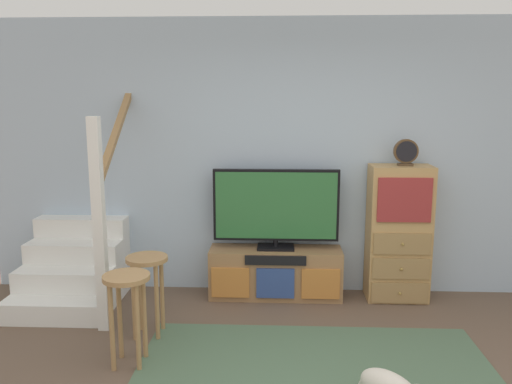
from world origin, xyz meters
TOP-DOWN VIEW (x-y plane):
  - back_wall at (0.00, 2.46)m, footprint 6.40×0.12m
  - area_rug at (0.00, 0.60)m, footprint 2.60×1.80m
  - media_console at (-0.30, 2.19)m, footprint 1.29×0.38m
  - television at (-0.30, 2.22)m, footprint 1.21×0.22m
  - side_cabinet at (0.88, 2.20)m, footprint 0.58×0.38m
  - desk_clock at (0.91, 2.19)m, footprint 0.23×0.08m
  - staircase at (-2.24, 2.20)m, footprint 1.00×1.36m
  - bar_stool_near at (-1.37, 0.83)m, footprint 0.34×0.34m
  - bar_stool_far at (-1.34, 1.31)m, footprint 0.34×0.34m

SIDE VIEW (x-z plane):
  - area_rug at x=0.00m, z-range 0.00..0.01m
  - media_console at x=-0.30m, z-range 0.00..0.49m
  - staircase at x=-2.24m, z-range -0.73..1.47m
  - bar_stool_far at x=-1.34m, z-range 0.17..0.84m
  - bar_stool_near at x=-1.37m, z-range 0.17..0.86m
  - side_cabinet at x=0.88m, z-range 0.00..1.31m
  - television at x=-0.30m, z-range 0.51..1.30m
  - back_wall at x=0.00m, z-range 0.00..2.70m
  - desk_clock at x=0.91m, z-range 1.31..1.56m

